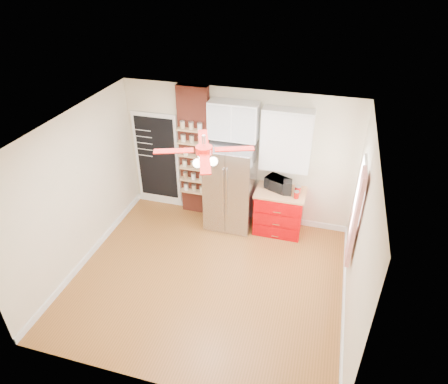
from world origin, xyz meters
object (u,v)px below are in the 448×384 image
(fridge, at_px, (230,187))
(red_cabinet, at_px, (279,211))
(pantry_jar_oats, at_px, (186,152))
(canister_left, at_px, (296,195))
(ceiling_fan, at_px, (204,150))
(toaster_oven, at_px, (277,183))
(coffee_maker, at_px, (287,187))

(fridge, height_order, red_cabinet, fridge)
(pantry_jar_oats, bearing_deg, canister_left, -5.59)
(fridge, relative_size, canister_left, 13.72)
(ceiling_fan, xyz_separation_m, pantry_jar_oats, (-0.97, 1.75, -0.99))
(red_cabinet, bearing_deg, fridge, -177.05)
(ceiling_fan, bearing_deg, red_cabinet, 61.29)
(ceiling_fan, distance_m, canister_left, 2.45)
(fridge, xyz_separation_m, toaster_oven, (0.88, 0.12, 0.14))
(fridge, bearing_deg, ceiling_fan, -88.24)
(coffee_maker, bearing_deg, pantry_jar_oats, 169.91)
(canister_left, xyz_separation_m, pantry_jar_oats, (-2.20, 0.22, 0.47))
(canister_left, bearing_deg, toaster_oven, 151.02)
(ceiling_fan, distance_m, toaster_oven, 2.40)
(red_cabinet, height_order, canister_left, canister_left)
(red_cabinet, xyz_separation_m, canister_left, (0.31, -0.14, 0.51))
(fridge, xyz_separation_m, pantry_jar_oats, (-0.92, 0.12, 0.56))
(coffee_maker, relative_size, canister_left, 2.11)
(coffee_maker, height_order, pantry_jar_oats, pantry_jar_oats)
(toaster_oven, height_order, canister_left, toaster_oven)
(ceiling_fan, height_order, toaster_oven, ceiling_fan)
(coffee_maker, bearing_deg, fridge, 173.62)
(toaster_oven, xyz_separation_m, coffee_maker, (0.21, -0.11, 0.02))
(ceiling_fan, bearing_deg, canister_left, 51.43)
(ceiling_fan, distance_m, coffee_maker, 2.39)
(pantry_jar_oats, bearing_deg, ceiling_fan, -60.98)
(red_cabinet, xyz_separation_m, coffee_maker, (0.12, -0.04, 0.58))
(coffee_maker, bearing_deg, canister_left, -36.39)
(fridge, relative_size, ceiling_fan, 1.25)
(fridge, height_order, canister_left, fridge)
(red_cabinet, distance_m, ceiling_fan, 2.75)
(ceiling_fan, relative_size, canister_left, 10.98)
(toaster_oven, relative_size, pantry_jar_oats, 3.31)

